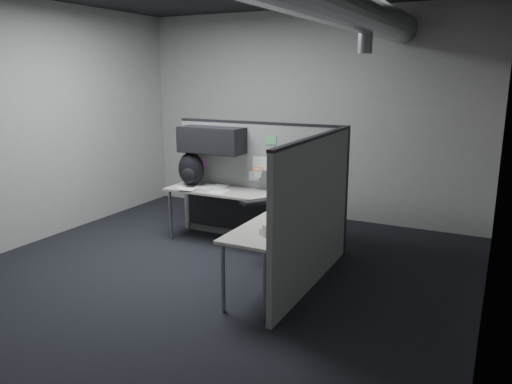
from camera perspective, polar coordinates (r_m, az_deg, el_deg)
The scene contains 12 objects.
room at distance 5.14m, azimuth 0.39°, elevation 11.72°, with size 5.62×5.62×3.22m.
partition_back at distance 6.72m, azimuth -1.17°, elevation 2.67°, with size 2.44×0.42×1.63m.
partition_right at distance 5.31m, azimuth 6.65°, elevation -2.28°, with size 0.07×2.23×1.63m.
desk at distance 6.16m, azimuth -0.17°, elevation -1.96°, with size 2.31×2.11×0.73m.
monitor at distance 6.03m, azimuth 6.16°, elevation 0.90°, with size 0.52×0.52×0.43m.
keyboard at distance 5.98m, azimuth 0.43°, elevation -1.09°, with size 0.40×0.48×0.04m.
mouse at distance 5.59m, azimuth 3.80°, elevation -2.16°, with size 0.31×0.29×0.05m.
phone at distance 5.13m, azimuth 2.87°, elevation -3.40°, with size 0.25×0.26×0.09m.
bottles at distance 4.85m, azimuth 1.30°, elevation -4.35°, with size 0.15×0.17×0.09m.
cup at distance 4.77m, azimuth 1.19°, elevation -4.39°, with size 0.09×0.09×0.12m, color beige.
papers at distance 6.79m, azimuth -5.94°, elevation 0.49°, with size 0.77×0.59×0.02m.
backpack at distance 6.91m, azimuth -7.44°, elevation 2.54°, with size 0.38×0.35×0.47m.
Camera 1 is at (2.83, -4.60, 2.24)m, focal length 35.00 mm.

